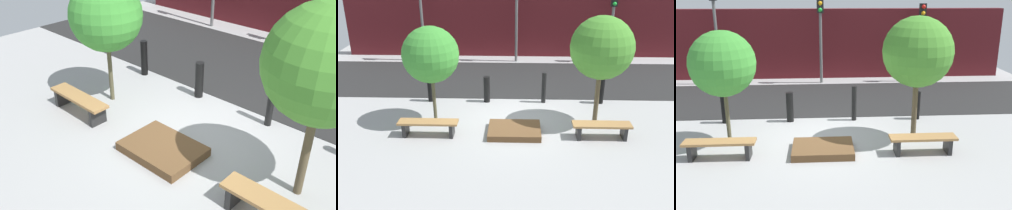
# 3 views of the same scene
# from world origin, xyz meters

# --- Properties ---
(ground_plane) EXTENTS (18.00, 18.00, 0.00)m
(ground_plane) POSITION_xyz_m (0.00, 0.00, 0.00)
(ground_plane) COLOR #9D9D9D
(road_strip) EXTENTS (18.00, 4.31, 0.01)m
(road_strip) POSITION_xyz_m (0.00, 3.82, 0.01)
(road_strip) COLOR #242424
(road_strip) RESTS_ON ground
(building_facade) EXTENTS (16.20, 0.50, 3.04)m
(building_facade) POSITION_xyz_m (0.00, 7.35, 1.52)
(building_facade) COLOR #511419
(building_facade) RESTS_ON ground
(bench_left) EXTENTS (1.69, 0.41, 0.45)m
(bench_left) POSITION_xyz_m (-2.44, -1.11, 0.32)
(bench_left) COLOR black
(bench_left) RESTS_ON ground
(bench_right) EXTENTS (1.63, 0.43, 0.45)m
(bench_right) POSITION_xyz_m (2.44, -1.11, 0.32)
(bench_right) COLOR black
(bench_right) RESTS_ON ground
(planter_bed) EXTENTS (1.50, 1.13, 0.18)m
(planter_bed) POSITION_xyz_m (0.00, -0.91, 0.09)
(planter_bed) COLOR brown
(planter_bed) RESTS_ON ground
(tree_behind_left_bench) EXTENTS (1.65, 1.65, 2.93)m
(tree_behind_left_bench) POSITION_xyz_m (-2.44, -0.15, 2.10)
(tree_behind_left_bench) COLOR #4E4A32
(tree_behind_left_bench) RESTS_ON ground
(tree_behind_right_bench) EXTENTS (1.81, 1.81, 3.26)m
(tree_behind_right_bench) POSITION_xyz_m (2.44, -0.15, 2.34)
(tree_behind_right_bench) COLOR brown
(tree_behind_right_bench) RESTS_ON ground
(bollard_far_left) EXTENTS (0.19, 0.19, 0.98)m
(bollard_far_left) POSITION_xyz_m (-2.92, 1.42, 0.49)
(bollard_far_left) COLOR black
(bollard_far_left) RESTS_ON ground
(bollard_left) EXTENTS (0.21, 0.21, 0.91)m
(bollard_left) POSITION_xyz_m (-0.97, 1.42, 0.46)
(bollard_left) COLOR black
(bollard_left) RESTS_ON ground
(bollard_center) EXTENTS (0.15, 0.15, 1.08)m
(bollard_center) POSITION_xyz_m (0.97, 1.42, 0.54)
(bollard_center) COLOR black
(bollard_center) RESTS_ON ground
(bollard_right) EXTENTS (0.20, 0.20, 0.87)m
(bollard_right) POSITION_xyz_m (2.92, 1.42, 0.43)
(bollard_right) COLOR black
(bollard_right) RESTS_ON ground
(traffic_light_mid_west) EXTENTS (0.28, 0.27, 3.70)m
(traffic_light_mid_west) POSITION_xyz_m (0.00, 6.26, 2.55)
(traffic_light_mid_west) COLOR slate
(traffic_light_mid_west) RESTS_ON ground
(traffic_light_mid_east) EXTENTS (0.28, 0.27, 3.29)m
(traffic_light_mid_east) POSITION_xyz_m (4.25, 6.26, 2.29)
(traffic_light_mid_east) COLOR slate
(traffic_light_mid_east) RESTS_ON ground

